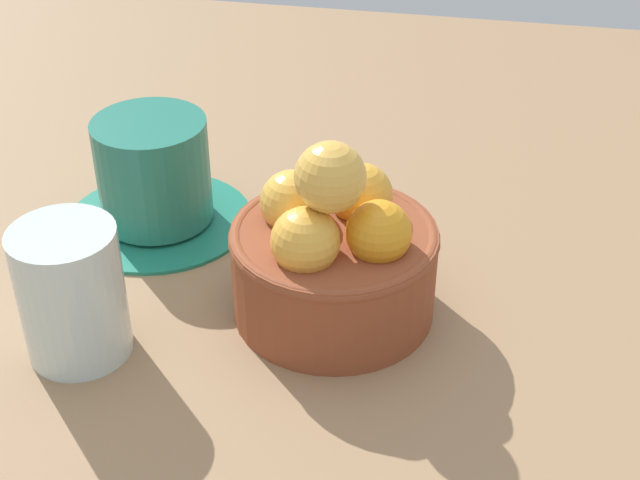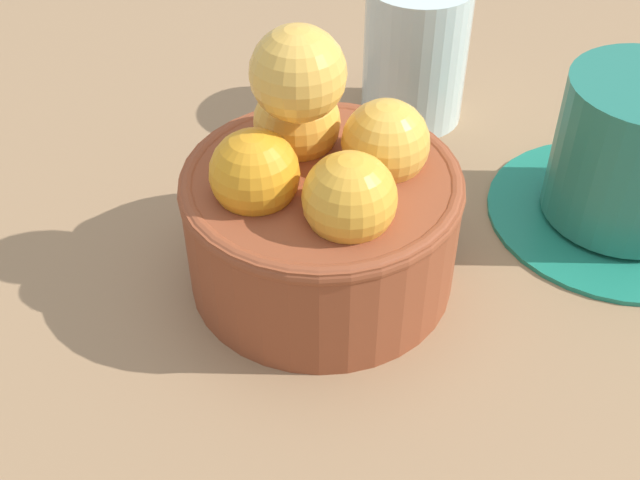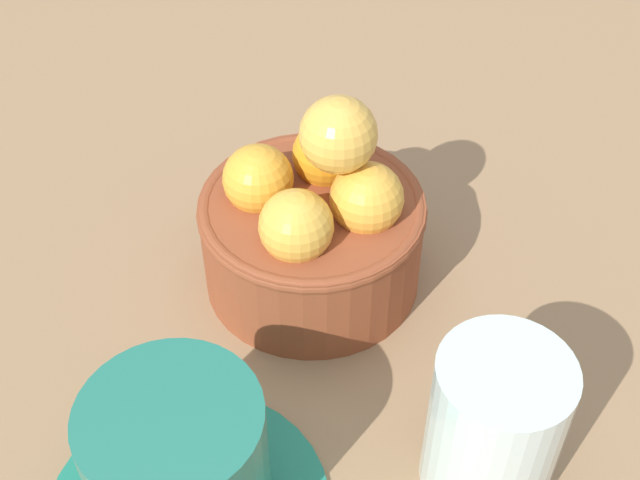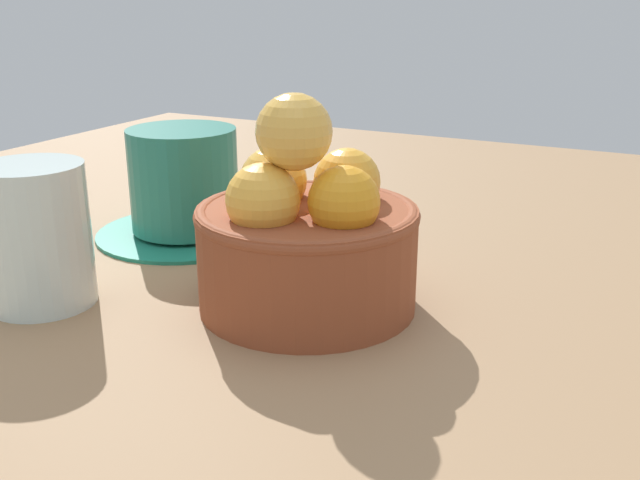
# 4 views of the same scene
# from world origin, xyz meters

# --- Properties ---
(ground_plane) EXTENTS (1.15, 1.19, 0.04)m
(ground_plane) POSITION_xyz_m (0.00, 0.00, -0.02)
(ground_plane) COLOR #997551
(terracotta_bowl) EXTENTS (0.14, 0.14, 0.14)m
(terracotta_bowl) POSITION_xyz_m (-0.00, -0.00, 0.05)
(terracotta_bowl) COLOR brown
(terracotta_bowl) RESTS_ON ground_plane
(coffee_cup) EXTENTS (0.15, 0.15, 0.09)m
(coffee_cup) POSITION_xyz_m (-0.16, 0.09, 0.04)
(coffee_cup) COLOR #1D7B63
(coffee_cup) RESTS_ON ground_plane
(water_glass) EXTENTS (0.07, 0.07, 0.09)m
(water_glass) POSITION_xyz_m (-0.16, -0.07, 0.05)
(water_glass) COLOR silver
(water_glass) RESTS_ON ground_plane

